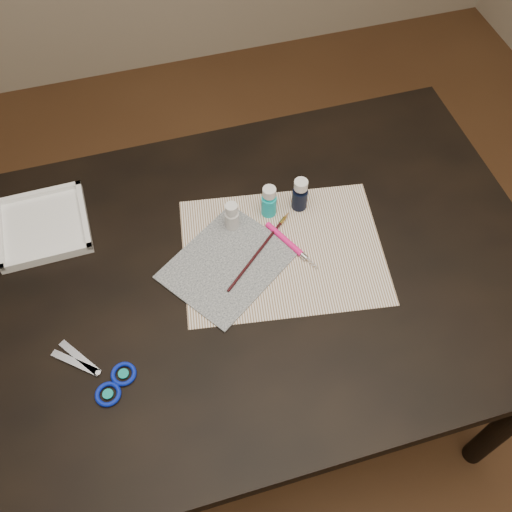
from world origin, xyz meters
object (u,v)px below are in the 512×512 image
object	(u,v)px
scissors	(89,372)
paint_bottle_navy	(300,194)
paint_bottle_white	(232,217)
canvas	(228,264)
paper	(283,251)
palette_tray	(43,225)
paint_bottle_cyan	(269,201)

from	to	relation	value
scissors	paint_bottle_navy	bearing A→B (deg)	-111.89
scissors	paint_bottle_white	bearing A→B (deg)	-103.52
canvas	paint_bottle_white	world-z (taller)	paint_bottle_white
canvas	paper	bearing A→B (deg)	0.75
paper	palette_tray	world-z (taller)	palette_tray
canvas	palette_tray	world-z (taller)	palette_tray
paint_bottle_cyan	paint_bottle_navy	bearing A→B (deg)	-1.21
paper	scissors	xyz separation A→B (m)	(-0.46, -0.17, 0.00)
paper	paint_bottle_cyan	world-z (taller)	paint_bottle_cyan
paint_bottle_white	paint_bottle_navy	distance (m)	0.17
paper	canvas	world-z (taller)	canvas
paint_bottle_white	paint_bottle_cyan	xyz separation A→B (m)	(0.09, 0.02, 0.00)
paper	scissors	distance (m)	0.49
palette_tray	paint_bottle_white	bearing A→B (deg)	-15.54
scissors	palette_tray	world-z (taller)	palette_tray
scissors	paint_bottle_cyan	bearing A→B (deg)	-107.99
paint_bottle_cyan	scissors	xyz separation A→B (m)	(-0.46, -0.29, -0.04)
paint_bottle_cyan	palette_tray	distance (m)	0.53
paper	paint_bottle_navy	distance (m)	0.14
paint_bottle_cyan	palette_tray	bearing A→B (deg)	168.94
palette_tray	canvas	bearing A→B (deg)	-29.31
paint_bottle_white	scissors	size ratio (longest dim) A/B	0.40
canvas	paint_bottle_white	bearing A→B (deg)	69.61
paper	palette_tray	size ratio (longest dim) A/B	2.22
canvas	paint_bottle_cyan	world-z (taller)	paint_bottle_cyan
paper	scissors	bearing A→B (deg)	-159.32
paper	scissors	world-z (taller)	scissors
paper	paint_bottle_navy	size ratio (longest dim) A/B	5.04
paint_bottle_cyan	palette_tray	size ratio (longest dim) A/B	0.42
paper	paint_bottle_white	world-z (taller)	paint_bottle_white
paper	paint_bottle_navy	xyz separation A→B (m)	(0.08, 0.11, 0.04)
canvas	paint_bottle_navy	world-z (taller)	paint_bottle_navy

